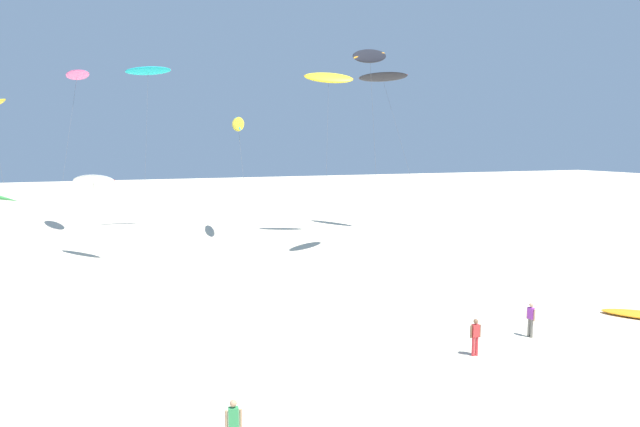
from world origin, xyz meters
name	(u,v)px	position (x,y,z in m)	size (l,w,h in m)	color
flying_kite_0	(93,182)	(-9.90, 45.37, 6.21)	(3.97, 6.69, 7.05)	white
flying_kite_1	(329,78)	(12.07, 49.16, 15.65)	(6.27, 9.73, 16.51)	yellow
flying_kite_2	(370,56)	(10.96, 38.01, 16.14)	(5.14, 5.92, 17.31)	black
flying_kite_3	(238,124)	(3.69, 52.36, 11.18)	(2.72, 11.43, 12.40)	yellow
flying_kite_5	(148,71)	(-4.04, 59.46, 16.76)	(4.85, 7.03, 17.41)	#19B2B7
flying_kite_6	(382,77)	(19.03, 51.09, 16.22)	(3.86, 11.16, 16.80)	black
flying_kite_7	(77,75)	(-10.94, 61.46, 16.26)	(4.26, 14.45, 16.81)	#EA5193
person_foreground_walker	(234,425)	(-6.44, 12.08, 0.97)	(0.50, 0.24, 1.76)	#284CA3
person_mid_field	(475,336)	(5.22, 16.13, 0.91)	(0.51, 0.24, 1.66)	red
person_far_watcher	(531,318)	(9.19, 17.16, 0.93)	(0.24, 0.51, 1.69)	slate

